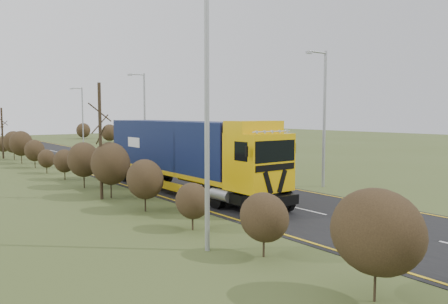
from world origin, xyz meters
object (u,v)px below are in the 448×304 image
speed_sign (203,147)px  car_blue_sedan (135,149)px  car_red_hatchback (180,155)px  streetlight_near (323,113)px  lorry (187,152)px

speed_sign → car_blue_sedan: bearing=88.3°
car_red_hatchback → streetlight_near: (-0.04, -16.72, 3.80)m
car_red_hatchback → streetlight_near: streetlight_near is taller
car_red_hatchback → car_blue_sedan: car_red_hatchback is taller
car_red_hatchback → speed_sign: bearing=98.7°
car_red_hatchback → streetlight_near: 17.14m
car_blue_sedan → speed_sign: 13.93m
streetlight_near → car_blue_sedan: bearing=89.3°
streetlight_near → car_red_hatchback: bearing=89.9°
lorry → speed_sign: (7.60, 9.59, -0.66)m
speed_sign → lorry: bearing=-128.4°
lorry → streetlight_near: bearing=-22.6°
car_red_hatchback → streetlight_near: bearing=100.6°
lorry → streetlight_near: (7.71, -3.20, 2.15)m
car_blue_sedan → streetlight_near: 26.96m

